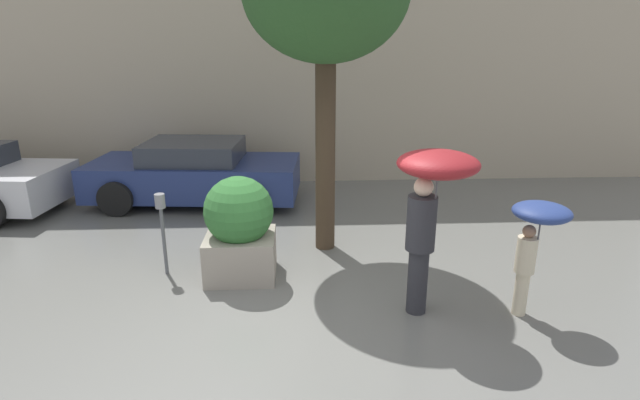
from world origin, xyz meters
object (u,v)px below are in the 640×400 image
(person_child, at_px, (536,230))
(parking_meter, at_px, (161,217))
(planter_box, at_px, (240,228))
(person_adult, at_px, (431,193))
(parked_car_near, at_px, (195,173))

(person_child, relative_size, parking_meter, 1.21)
(planter_box, relative_size, person_child, 1.01)
(person_adult, height_order, parking_meter, person_adult)
(planter_box, relative_size, parked_car_near, 0.34)
(planter_box, height_order, parking_meter, planter_box)
(parked_car_near, xyz_separation_m, parking_meter, (0.19, -3.34, 0.25))
(person_child, bearing_deg, parking_meter, -157.20)
(person_child, xyz_separation_m, parked_car_near, (-4.81, 4.72, -0.50))
(parked_car_near, relative_size, parking_meter, 3.60)
(planter_box, distance_m, person_child, 3.77)
(planter_box, relative_size, parking_meter, 1.22)
(parked_car_near, bearing_deg, person_adult, -137.55)
(person_adult, bearing_deg, parked_car_near, 169.07)
(parked_car_near, height_order, parking_meter, parked_car_near)
(planter_box, xyz_separation_m, person_adult, (2.32, -1.15, 0.82))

